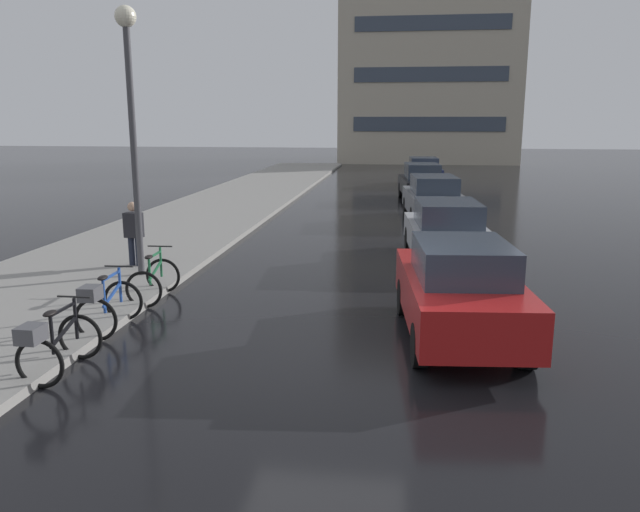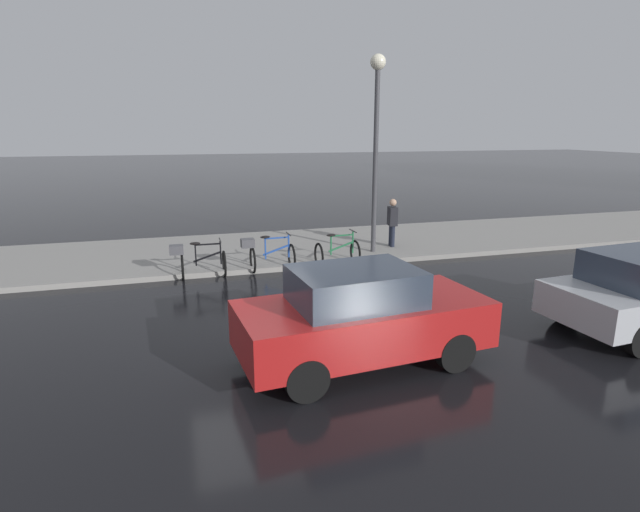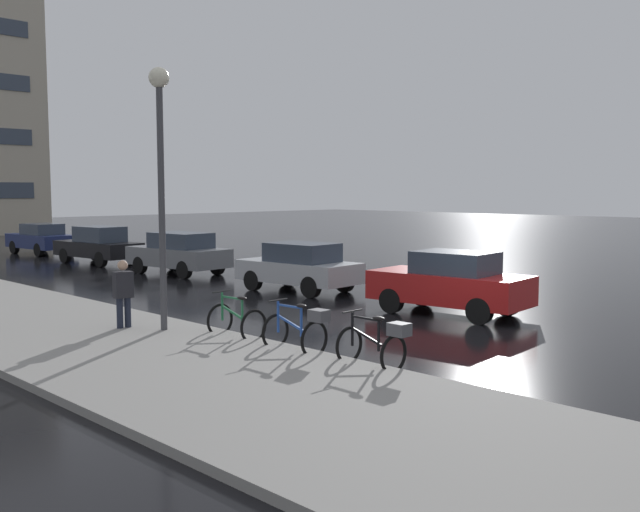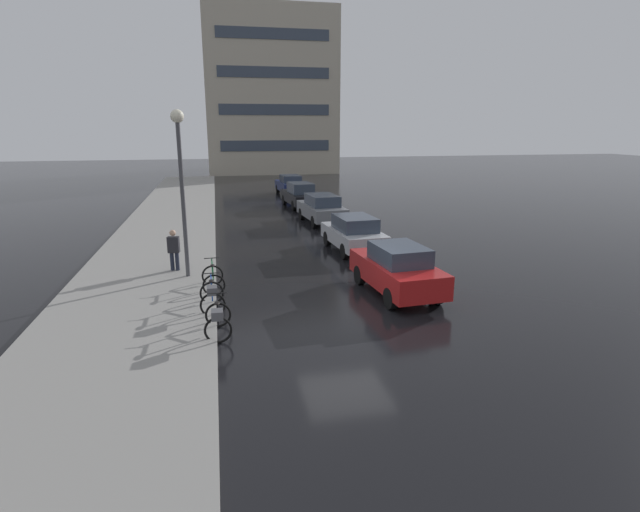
{
  "view_description": "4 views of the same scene",
  "coord_description": "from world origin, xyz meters",
  "views": [
    {
      "loc": [
        1.07,
        -8.3,
        3.46
      ],
      "look_at": [
        -0.32,
        2.23,
        1.13
      ],
      "focal_mm": 35.0,
      "sensor_mm": 36.0,
      "label": 1
    },
    {
      "loc": [
        8.97,
        -1.24,
        3.7
      ],
      "look_at": [
        -0.66,
        1.54,
        1.14
      ],
      "focal_mm": 28.0,
      "sensor_mm": 36.0,
      "label": 2
    },
    {
      "loc": [
        -12.93,
        -8.73,
        3.15
      ],
      "look_at": [
        -1.81,
        2.28,
        1.69
      ],
      "focal_mm": 40.0,
      "sensor_mm": 36.0,
      "label": 3
    },
    {
      "loc": [
        -3.41,
        -12.82,
        5.2
      ],
      "look_at": [
        -0.16,
        2.92,
        0.98
      ],
      "focal_mm": 28.0,
      "sensor_mm": 36.0,
      "label": 4
    }
  ],
  "objects": [
    {
      "name": "car_navy",
      "position": [
        2.15,
        25.4,
        0.76
      ],
      "size": [
        1.95,
        4.07,
        1.5
      ],
      "color": "navy",
      "rests_on": "ground"
    },
    {
      "name": "bicycle_second",
      "position": [
        -3.7,
        0.95,
        0.5
      ],
      "size": [
        0.75,
        1.39,
        1.01
      ],
      "color": "black",
      "rests_on": "ground"
    },
    {
      "name": "sidewalk_kerb",
      "position": [
        -6.0,
        10.0,
        0.07
      ],
      "size": [
        4.8,
        60.0,
        0.14
      ],
      "primitive_type": "cube",
      "color": "gray",
      "rests_on": "ground"
    },
    {
      "name": "car_grey",
      "position": [
        2.14,
        13.61,
        0.8
      ],
      "size": [
        2.11,
        4.28,
        1.56
      ],
      "color": "slate",
      "rests_on": "ground"
    },
    {
      "name": "car_black",
      "position": [
        1.89,
        19.24,
        0.79
      ],
      "size": [
        2.07,
        4.43,
        1.6
      ],
      "color": "black",
      "rests_on": "ground"
    },
    {
      "name": "car_silver",
      "position": [
        2.18,
        7.13,
        0.77
      ],
      "size": [
        2.06,
        4.0,
        1.52
      ],
      "color": "#B2B5BA",
      "rests_on": "ground"
    },
    {
      "name": "bicycle_third",
      "position": [
        -3.68,
        2.91,
        0.4
      ],
      "size": [
        0.76,
        1.16,
        1.0
      ],
      "color": "black",
      "rests_on": "ground"
    },
    {
      "name": "car_red",
      "position": [
        2.02,
        1.45,
        0.81
      ],
      "size": [
        2.04,
        4.12,
        1.61
      ],
      "color": "#AD1919",
      "rests_on": "ground"
    },
    {
      "name": "ground_plane",
      "position": [
        0.0,
        0.0,
        0.0
      ],
      "size": [
        140.0,
        140.0,
        0.0
      ],
      "primitive_type": "plane",
      "color": "black"
    },
    {
      "name": "pedestrian",
      "position": [
        -5.03,
        5.13,
        0.91
      ],
      "size": [
        0.43,
        0.3,
        1.62
      ],
      "color": "#1E2333",
      "rests_on": "ground"
    },
    {
      "name": "bicycle_nearest",
      "position": [
        -3.56,
        -0.86,
        0.49
      ],
      "size": [
        0.7,
        1.36,
        0.99
      ],
      "color": "black",
      "rests_on": "ground"
    },
    {
      "name": "streetlamp",
      "position": [
        -4.54,
        4.31,
        3.89
      ],
      "size": [
        0.43,
        0.43,
        5.7
      ],
      "color": "#424247",
      "rests_on": "ground"
    },
    {
      "name": "building_facade_main",
      "position": [
        2.93,
        46.58,
        8.62
      ],
      "size": [
        14.06,
        10.88,
        17.24
      ],
      "color": "#B2A893",
      "rests_on": "ground"
    }
  ]
}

